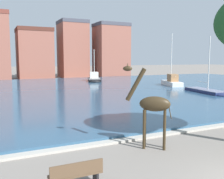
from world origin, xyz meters
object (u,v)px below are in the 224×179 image
sailboat_white (171,82)px  sailboat_navy (209,92)px  park_bench (76,174)px  sailboat_black (94,79)px  giraffe_statue (152,105)px

sailboat_white → sailboat_navy: sailboat_white is taller
park_bench → sailboat_white: bearing=46.7°
sailboat_white → sailboat_navy: (-1.76, -9.39, -0.32)m
sailboat_black → sailboat_navy: (6.29, -21.28, -0.25)m
sailboat_white → park_bench: 32.91m
sailboat_white → park_bench: sailboat_white is taller
park_bench → giraffe_statue: bearing=26.1°
giraffe_statue → sailboat_black: sailboat_black is taller
giraffe_statue → sailboat_white: (18.12, 21.77, -1.41)m
giraffe_statue → park_bench: 5.20m
sailboat_white → park_bench: size_ratio=4.53×
giraffe_statue → sailboat_navy: bearing=37.1°
sailboat_white → park_bench: bearing=-133.3°
giraffe_statue → sailboat_navy: sailboat_navy is taller
park_bench → sailboat_navy: bearing=35.0°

